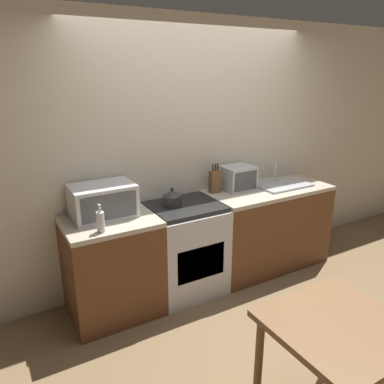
{
  "coord_description": "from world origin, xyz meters",
  "views": [
    {
      "loc": [
        -1.87,
        -2.07,
        2.1
      ],
      "look_at": [
        -0.27,
        0.71,
        1.05
      ],
      "focal_mm": 35.0,
      "sensor_mm": 36.0,
      "label": 1
    }
  ],
  "objects_px": {
    "kettle": "(172,198)",
    "bottle": "(100,221)",
    "microwave": "(103,201)",
    "stove_range": "(185,248)",
    "toaster_oven": "(238,178)",
    "dining_table": "(338,341)"
  },
  "relations": [
    {
      "from": "stove_range",
      "to": "kettle",
      "type": "bearing_deg",
      "value": 159.66
    },
    {
      "from": "bottle",
      "to": "toaster_oven",
      "type": "relative_size",
      "value": 0.7
    },
    {
      "from": "toaster_oven",
      "to": "dining_table",
      "type": "height_order",
      "value": "toaster_oven"
    },
    {
      "from": "kettle",
      "to": "dining_table",
      "type": "height_order",
      "value": "kettle"
    },
    {
      "from": "kettle",
      "to": "bottle",
      "type": "height_order",
      "value": "bottle"
    },
    {
      "from": "bottle",
      "to": "dining_table",
      "type": "height_order",
      "value": "bottle"
    },
    {
      "from": "stove_range",
      "to": "bottle",
      "type": "distance_m",
      "value": 1.04
    },
    {
      "from": "stove_range",
      "to": "bottle",
      "type": "height_order",
      "value": "bottle"
    },
    {
      "from": "stove_range",
      "to": "dining_table",
      "type": "bearing_deg",
      "value": -89.69
    },
    {
      "from": "microwave",
      "to": "kettle",
      "type": "bearing_deg",
      "value": -5.67
    },
    {
      "from": "dining_table",
      "to": "microwave",
      "type": "bearing_deg",
      "value": 111.7
    },
    {
      "from": "toaster_oven",
      "to": "bottle",
      "type": "bearing_deg",
      "value": -167.12
    },
    {
      "from": "toaster_oven",
      "to": "kettle",
      "type": "bearing_deg",
      "value": -172.69
    },
    {
      "from": "bottle",
      "to": "kettle",
      "type": "bearing_deg",
      "value": 18.72
    },
    {
      "from": "kettle",
      "to": "bottle",
      "type": "distance_m",
      "value": 0.79
    },
    {
      "from": "kettle",
      "to": "microwave",
      "type": "distance_m",
      "value": 0.64
    },
    {
      "from": "stove_range",
      "to": "microwave",
      "type": "xyz_separation_m",
      "value": [
        -0.74,
        0.1,
        0.59
      ]
    },
    {
      "from": "bottle",
      "to": "toaster_oven",
      "type": "height_order",
      "value": "toaster_oven"
    },
    {
      "from": "kettle",
      "to": "toaster_oven",
      "type": "xyz_separation_m",
      "value": [
        0.83,
        0.11,
        0.05
      ]
    },
    {
      "from": "stove_range",
      "to": "bottle",
      "type": "bearing_deg",
      "value": -166.07
    },
    {
      "from": "stove_range",
      "to": "toaster_oven",
      "type": "relative_size",
      "value": 2.79
    },
    {
      "from": "kettle",
      "to": "stove_range",
      "type": "bearing_deg",
      "value": -20.34
    }
  ]
}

